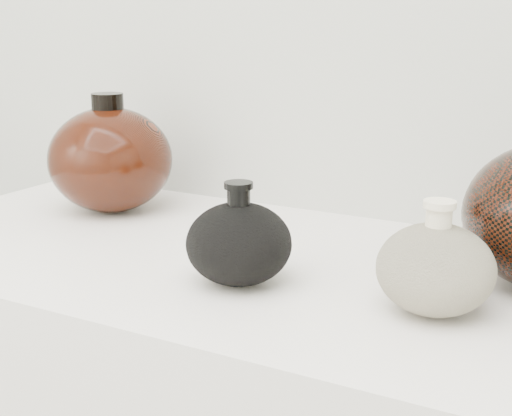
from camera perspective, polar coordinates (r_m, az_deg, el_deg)
The scene contains 3 objects.
black_gourd_vase at distance 0.81m, azimuth -1.38°, elevation -2.80°, with size 0.14×0.14×0.12m.
cream_gourd_vase at distance 0.75m, azimuth 14.16°, elevation -4.68°, with size 0.14×0.14×0.12m.
left_round_pot at distance 1.14m, azimuth -11.57°, elevation 3.85°, with size 0.24×0.24×0.18m.
Camera 1 is at (0.36, 0.20, 1.20)m, focal length 50.00 mm.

